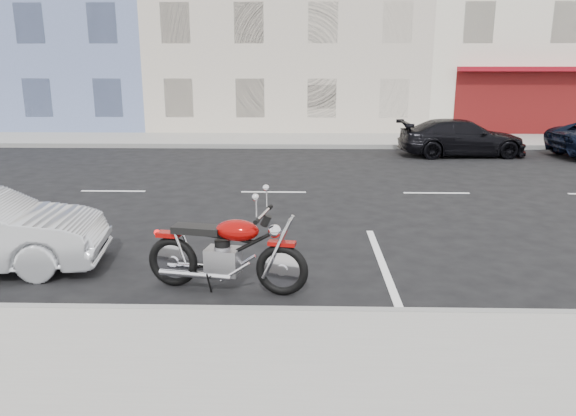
# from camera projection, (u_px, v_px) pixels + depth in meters

# --- Properties ---
(ground) EXTENTS (120.00, 120.00, 0.00)m
(ground) POSITION_uv_depth(u_px,v_px,m) (355.00, 193.00, 13.80)
(ground) COLOR black
(ground) RESTS_ON ground
(sidewalk_far) EXTENTS (80.00, 3.40, 0.15)m
(sidewalk_far) POSITION_uv_depth(u_px,v_px,m) (209.00, 140.00, 22.31)
(sidewalk_far) COLOR gray
(sidewalk_far) RESTS_ON ground
(curb_near) EXTENTS (80.00, 0.12, 0.16)m
(curb_near) POSITION_uv_depth(u_px,v_px,m) (11.00, 311.00, 7.14)
(curb_near) COLOR gray
(curb_near) RESTS_ON ground
(curb_far) EXTENTS (80.00, 0.12, 0.16)m
(curb_far) POSITION_uv_depth(u_px,v_px,m) (202.00, 146.00, 20.67)
(curb_far) COLOR gray
(curb_far) RESTS_ON ground
(bldg_cream) EXTENTS (12.00, 12.00, 11.50)m
(bldg_cream) POSITION_uv_depth(u_px,v_px,m) (289.00, 6.00, 28.12)
(bldg_cream) COLOR beige
(bldg_cream) RESTS_ON ground
(motorcycle) EXTENTS (2.32, 0.85, 1.17)m
(motorcycle) POSITION_uv_depth(u_px,v_px,m) (284.00, 259.00, 7.67)
(motorcycle) COLOR black
(motorcycle) RESTS_ON ground
(car_far) EXTENTS (4.33, 1.98, 1.23)m
(car_far) POSITION_uv_depth(u_px,v_px,m) (462.00, 138.00, 18.93)
(car_far) COLOR black
(car_far) RESTS_ON ground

